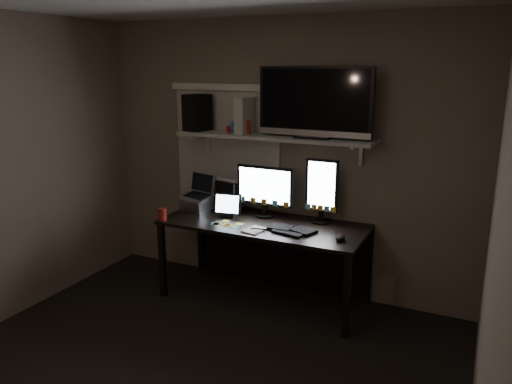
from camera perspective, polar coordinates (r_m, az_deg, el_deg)
The scene contains 19 objects.
back_wall at distance 4.61m, azimuth 2.82°, elevation 3.93°, with size 3.60×3.60×0.00m, color #6A5C4C.
right_wall at distance 2.53m, azimuth 25.49°, elevation -6.39°, with size 3.60×3.60×0.00m, color #6A5C4C.
window_blinds at distance 4.82m, azimuth -3.31°, elevation 4.99°, with size 1.10×0.02×1.10m, color beige.
desk at distance 4.56m, azimuth 1.49°, elevation -5.23°, with size 1.80×0.75×0.73m.
wall_shelf at distance 4.41m, azimuth 1.97°, elevation 6.30°, with size 1.80×0.35×0.03m, color #A1A09C.
monitor_landscape at distance 4.51m, azimuth 1.02°, elevation 0.09°, with size 0.55×0.06×0.48m, color black.
monitor_portrait at distance 4.37m, azimuth 7.51°, elevation 0.12°, with size 0.29×0.05×0.58m, color black.
keyboard at distance 4.20m, azimuth 4.10°, elevation -4.27°, with size 0.41×0.16×0.02m, color black.
mouse at distance 4.02m, azimuth 9.61°, elevation -5.19°, with size 0.07×0.11×0.04m, color black.
notepad at distance 4.20m, azimuth -0.16°, elevation -4.37°, with size 0.14×0.20×0.01m, color silver.
tablet at distance 4.54m, azimuth -3.21°, elevation -1.52°, with size 0.26×0.11×0.23m, color black.
file_sorter at distance 4.76m, azimuth -3.19°, elevation -0.30°, with size 0.24×0.11×0.30m, color black.
laptop at distance 4.77m, azimuth -6.76°, elevation -0.09°, with size 0.30×0.25×0.34m, color silver.
cup at distance 4.54m, azimuth -10.66°, elevation -2.51°, with size 0.08×0.08×0.11m, color maroon.
sticky_notes at distance 4.42m, azimuth -3.26°, elevation -3.45°, with size 0.29×0.21×0.00m, color gold, non-canonical shape.
tv at distance 4.24m, azimuth 6.74°, elevation 10.09°, with size 0.98×0.18×0.59m, color black.
game_console at distance 4.52m, azimuth -1.21°, elevation 8.74°, with size 0.08×0.27×0.32m, color beige.
speaker at distance 4.74m, azimuth -6.73°, elevation 9.01°, with size 0.18×0.22×0.34m, color black.
bottles at distance 4.51m, azimuth -2.04°, elevation 7.65°, with size 0.24×0.05×0.15m, color #A50F0C, non-canonical shape.
Camera 1 is at (1.73, -2.38, 2.09)m, focal length 35.00 mm.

